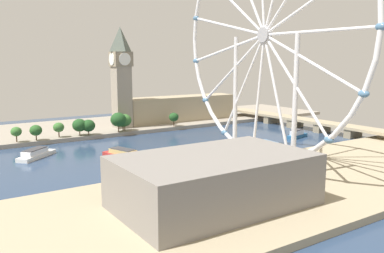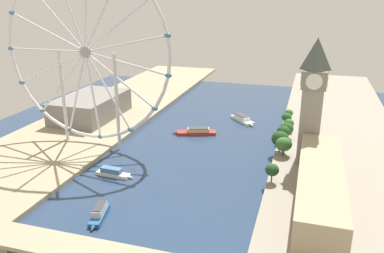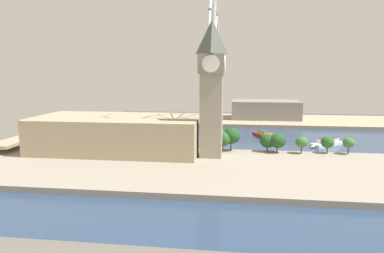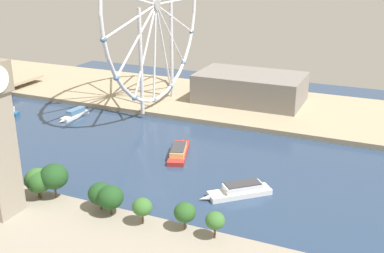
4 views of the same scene
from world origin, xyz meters
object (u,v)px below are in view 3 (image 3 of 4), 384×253
(river_bridge, at_px, (67,127))
(tour_boat_1, at_px, (166,127))
(tour_boat_2, at_px, (327,143))
(riverside_hall, at_px, (265,110))
(clock_tower, at_px, (212,87))
(ferris_wheel, at_px, (214,56))
(tour_boat_3, at_px, (114,128))
(tour_boat_0, at_px, (264,134))
(parliament_block, at_px, (110,138))

(river_bridge, height_order, tour_boat_1, river_bridge)
(tour_boat_2, bearing_deg, riverside_hall, -116.12)
(tour_boat_1, bearing_deg, riverside_hall, 130.10)
(clock_tower, distance_m, riverside_hall, 193.81)
(clock_tower, distance_m, ferris_wheel, 154.78)
(tour_boat_3, bearing_deg, tour_boat_0, 161.57)
(riverside_hall, relative_size, tour_boat_1, 2.81)
(river_bridge, xyz_separation_m, tour_boat_2, (-21.62, -212.38, -4.04))
(clock_tower, relative_size, tour_boat_1, 3.11)
(ferris_wheel, distance_m, tour_boat_1, 87.33)
(river_bridge, bearing_deg, tour_boat_1, -65.71)
(parliament_block, height_order, tour_boat_2, parliament_block)
(clock_tower, height_order, tour_boat_0, clock_tower)
(clock_tower, bearing_deg, ferris_wheel, 3.76)
(ferris_wheel, xyz_separation_m, tour_boat_3, (-53.99, 86.86, -66.50))
(riverside_hall, xyz_separation_m, tour_boat_3, (-87.31, 141.65, -10.22))
(tour_boat_2, height_order, tour_boat_3, tour_boat_3)
(tour_boat_0, height_order, tour_boat_3, tour_boat_3)
(riverside_hall, distance_m, tour_boat_0, 100.65)
(ferris_wheel, bearing_deg, river_bridge, 121.35)
(clock_tower, height_order, tour_boat_3, clock_tower)
(riverside_hall, bearing_deg, tour_boat_0, 175.50)
(parliament_block, xyz_separation_m, tour_boat_0, (93.33, -97.16, -11.85))
(tour_boat_0, height_order, tour_boat_1, tour_boat_0)
(ferris_wheel, xyz_separation_m, tour_boat_0, (-66.46, -46.93, -66.88))
(clock_tower, relative_size, tour_boat_0, 2.23)
(ferris_wheel, bearing_deg, tour_boat_0, -144.77)
(tour_boat_1, height_order, tour_boat_3, tour_boat_3)
(tour_boat_1, bearing_deg, parliament_block, -0.55)
(clock_tower, bearing_deg, riverside_hall, -13.54)
(ferris_wheel, xyz_separation_m, tour_boat_1, (-37.97, 41.45, -66.84))
(clock_tower, relative_size, tour_boat_3, 3.28)
(tour_boat_2, xyz_separation_m, tour_boat_3, (41.94, 177.26, 0.18))
(clock_tower, bearing_deg, tour_boat_3, 44.52)
(tour_boat_1, bearing_deg, ferris_wheel, 136.06)
(ferris_wheel, height_order, river_bridge, ferris_wheel)
(tour_boat_2, bearing_deg, parliament_block, -17.10)
(clock_tower, relative_size, ferris_wheel, 0.62)
(clock_tower, distance_m, parliament_block, 68.01)
(clock_tower, height_order, river_bridge, clock_tower)
(parliament_block, relative_size, river_bridge, 0.56)
(tour_boat_0, bearing_deg, parliament_block, 115.65)
(clock_tower, height_order, riverside_hall, clock_tower)
(parliament_block, distance_m, river_bridge, 111.86)
(tour_boat_1, xyz_separation_m, tour_boat_2, (-57.97, -131.85, 0.15))
(parliament_block, relative_size, tour_boat_1, 4.05)
(tour_boat_3, bearing_deg, riverside_hall, -161.46)
(clock_tower, bearing_deg, tour_boat_2, -54.85)
(river_bridge, distance_m, tour_boat_0, 169.15)
(riverside_hall, bearing_deg, tour_boat_2, -164.60)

